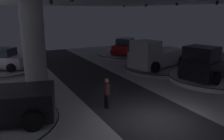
{
  "coord_description": "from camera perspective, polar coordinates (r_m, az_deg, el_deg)",
  "views": [
    {
      "loc": [
        -6.31,
        -7.48,
        4.85
      ],
      "look_at": [
        -0.03,
        4.44,
        1.4
      ],
      "focal_mm": 36.85,
      "sensor_mm": 36.0,
      "label": 1
    }
  ],
  "objects": [
    {
      "name": "display_car_deep_left",
      "position": [
        20.99,
        -25.86,
        2.36
      ],
      "size": [
        4.48,
        3.86,
        1.71
      ],
      "color": "silver",
      "rests_on": "display_platform_deep_left"
    },
    {
      "name": "display_car_deep_right",
      "position": [
        25.85,
        3.33,
        5.84
      ],
      "size": [
        4.35,
        4.12,
        1.71
      ],
      "color": "red",
      "rests_on": "display_platform_deep_right"
    },
    {
      "name": "display_platform_mid_right",
      "position": [
        18.04,
        23.13,
        -1.79
      ],
      "size": [
        5.94,
        5.94,
        0.34
      ],
      "color": "silver",
      "rests_on": "ground"
    },
    {
      "name": "visitor_walking_near",
      "position": [
        11.69,
        -1.34,
        -5.35
      ],
      "size": [
        0.32,
        0.32,
        1.59
      ],
      "color": "black",
      "rests_on": "ground"
    },
    {
      "name": "display_platform_deep_left",
      "position": [
        21.19,
        -25.68,
        0.07
      ],
      "size": [
        5.85,
        5.85,
        0.24
      ],
      "color": "#B7B7BC",
      "rests_on": "ground"
    },
    {
      "name": "display_platform_deep_right",
      "position": [
        26.02,
        3.32,
        3.94
      ],
      "size": [
        6.11,
        6.11,
        0.26
      ],
      "color": "silver",
      "rests_on": "ground"
    },
    {
      "name": "pickup_truck_far_right",
      "position": [
        19.43,
        10.9,
        3.47
      ],
      "size": [
        5.64,
        3.61,
        2.3
      ],
      "color": "silver",
      "rests_on": "display_platform_far_right"
    },
    {
      "name": "column_left",
      "position": [
        15.26,
        -18.85,
        5.69
      ],
      "size": [
        1.4,
        1.4,
        5.5
      ],
      "color": "#ADADB2",
      "rests_on": "ground"
    },
    {
      "name": "ground",
      "position": [
        10.93,
        11.33,
        -12.42
      ],
      "size": [
        24.0,
        44.0,
        0.06
      ],
      "color": "#B2B2B7"
    },
    {
      "name": "pickup_truck_mid_right",
      "position": [
        17.5,
        23.05,
        1.43
      ],
      "size": [
        5.67,
        3.76,
        2.3
      ],
      "color": "black",
      "rests_on": "display_platform_mid_right"
    },
    {
      "name": "display_platform_far_right",
      "position": [
        19.9,
        11.33,
        0.52
      ],
      "size": [
        5.68,
        5.68,
        0.33
      ],
      "color": "#B7B7BC",
      "rests_on": "ground"
    }
  ]
}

